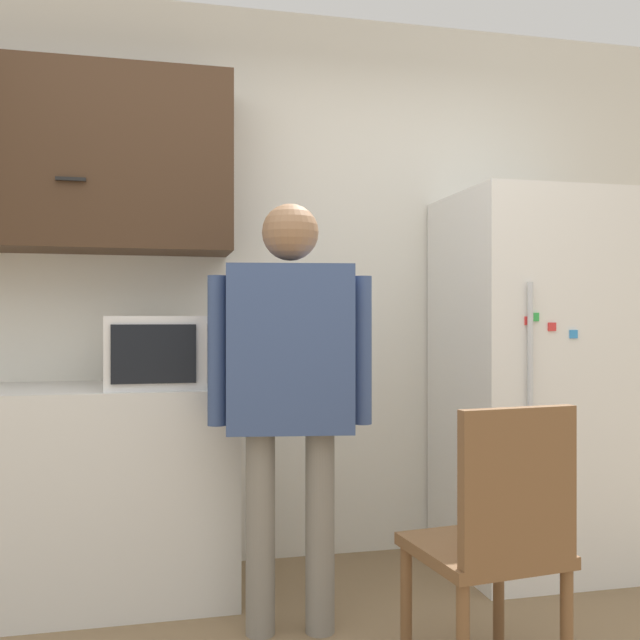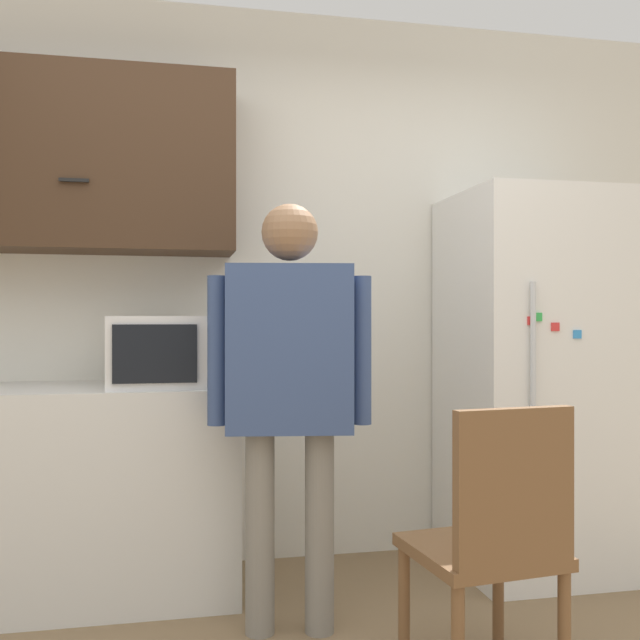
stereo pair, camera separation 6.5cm
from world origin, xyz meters
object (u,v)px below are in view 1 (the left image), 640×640
microwave (164,352)px  chair (497,535)px  refrigerator (528,381)px  person (290,371)px

microwave → chair: size_ratio=0.51×
microwave → refrigerator: 1.71m
chair → person: bearing=-53.3°
microwave → person: person is taller
person → chair: size_ratio=1.76×
person → refrigerator: bearing=29.5°
microwave → chair: 1.53m
microwave → refrigerator: size_ratio=0.26×
microwave → person: size_ratio=0.29×
refrigerator → chair: size_ratio=1.93×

